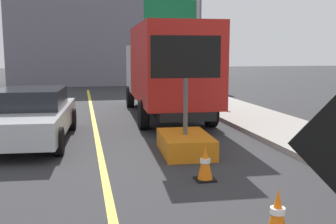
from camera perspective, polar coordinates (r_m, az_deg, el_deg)
lane_center_stripe at (r=7.61m, az=-8.93°, el=-9.42°), size 0.14×36.00×0.01m
arrow_board_trailer at (r=9.28m, az=2.47°, el=-3.00°), size 1.60×1.86×2.70m
box_truck at (r=14.34m, az=-0.27°, el=6.23°), size 2.63×7.84×3.20m
pickup_car at (r=11.07m, az=-18.98°, el=-0.44°), size 2.31×4.80×1.38m
highway_guide_sign at (r=19.80m, az=2.07°, el=11.69°), size 2.78×0.39×5.00m
far_building_block at (r=30.90m, az=-9.04°, el=10.89°), size 13.18×6.37×7.31m
traffic_cone_near_sign at (r=5.36m, az=15.28°, el=-13.88°), size 0.36×0.36×0.65m
traffic_cone_mid_lane at (r=7.43m, az=5.30°, el=-7.28°), size 0.36×0.36×0.64m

